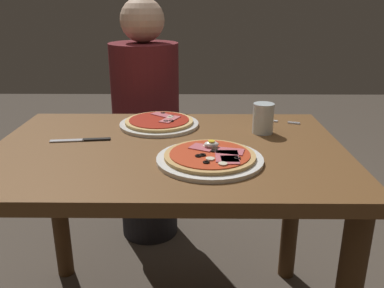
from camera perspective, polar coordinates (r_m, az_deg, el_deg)
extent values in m
cube|color=brown|center=(1.29, -3.39, -1.12)|extent=(1.11, 0.76, 0.04)
cylinder|color=#4A3018|center=(1.83, -18.27, -8.10)|extent=(0.07, 0.07, 0.69)
cylinder|color=#4A3018|center=(1.78, 13.84, -8.43)|extent=(0.07, 0.07, 0.69)
cylinder|color=white|center=(1.16, 2.51, -2.19)|extent=(0.31, 0.31, 0.01)
cylinder|color=tan|center=(1.16, 2.52, -1.69)|extent=(0.26, 0.26, 0.01)
cylinder|color=red|center=(1.16, 2.52, -1.39)|extent=(0.23, 0.23, 0.00)
torus|color=black|center=(1.14, 1.51, -1.54)|extent=(0.02, 0.02, 0.00)
torus|color=black|center=(1.12, 6.39, -1.99)|extent=(0.02, 0.02, 0.00)
torus|color=black|center=(1.17, 3.07, -0.97)|extent=(0.02, 0.02, 0.00)
torus|color=black|center=(1.17, 3.35, -0.96)|extent=(0.02, 0.02, 0.00)
torus|color=black|center=(1.09, 2.02, -2.56)|extent=(0.02, 0.02, 0.00)
torus|color=black|center=(1.13, 0.90, -1.67)|extent=(0.02, 0.02, 0.00)
cube|color=#C65B66|center=(1.11, 5.36, -2.25)|extent=(0.05, 0.06, 0.00)
cube|color=#C65B66|center=(1.20, 1.49, -0.48)|extent=(0.09, 0.08, 0.00)
cube|color=#C65B66|center=(1.13, 4.94, -1.71)|extent=(0.07, 0.09, 0.00)
cube|color=#C65B66|center=(1.17, 5.38, -1.03)|extent=(0.09, 0.07, 0.00)
cylinder|color=beige|center=(1.20, 1.99, -0.32)|extent=(0.02, 0.02, 0.00)
cylinder|color=beige|center=(1.19, 3.02, -0.53)|extent=(0.03, 0.03, 0.00)
cylinder|color=beige|center=(1.11, 2.58, -2.09)|extent=(0.03, 0.03, 0.00)
cylinder|color=beige|center=(1.08, 4.35, -2.79)|extent=(0.02, 0.02, 0.00)
ellipsoid|color=white|center=(1.20, 2.74, -0.07)|extent=(0.04, 0.03, 0.02)
cylinder|color=yellow|center=(1.19, 2.75, 0.38)|extent=(0.02, 0.02, 0.00)
cylinder|color=white|center=(1.49, -4.62, 2.77)|extent=(0.29, 0.29, 0.01)
cylinder|color=#DBB26B|center=(1.49, -4.63, 3.17)|extent=(0.25, 0.25, 0.01)
cylinder|color=#A82314|center=(1.49, -4.64, 3.41)|extent=(0.22, 0.22, 0.00)
torus|color=black|center=(1.46, -2.91, 3.26)|extent=(0.02, 0.02, 0.00)
torus|color=black|center=(1.56, -4.10, 4.34)|extent=(0.02, 0.02, 0.00)
torus|color=black|center=(1.46, -3.68, 3.22)|extent=(0.02, 0.02, 0.00)
cube|color=#C65B66|center=(1.54, -4.20, 4.10)|extent=(0.09, 0.09, 0.00)
cube|color=#D16B70|center=(1.48, -3.11, 3.50)|extent=(0.08, 0.10, 0.00)
cylinder|color=beige|center=(1.50, -3.18, 3.71)|extent=(0.02, 0.02, 0.00)
cylinder|color=beige|center=(1.51, -3.03, 3.85)|extent=(0.02, 0.02, 0.00)
cylinder|color=silver|center=(1.42, 9.96, 3.57)|extent=(0.07, 0.07, 0.10)
cylinder|color=silver|center=(1.43, 9.90, 2.52)|extent=(0.06, 0.06, 0.05)
cube|color=silver|center=(1.58, 10.60, 3.28)|extent=(0.08, 0.04, 0.00)
cube|color=silver|center=(1.56, 14.08, 2.82)|extent=(0.04, 0.02, 0.00)
cube|color=silver|center=(1.56, 14.10, 2.86)|extent=(0.04, 0.02, 0.00)
cube|color=silver|center=(1.57, 14.12, 2.91)|extent=(0.04, 0.02, 0.00)
cube|color=silver|center=(1.57, 14.14, 2.95)|extent=(0.04, 0.02, 0.00)
cube|color=silver|center=(1.39, -17.14, 0.48)|extent=(0.11, 0.03, 0.00)
cube|color=black|center=(1.37, -13.25, 0.64)|extent=(0.09, 0.03, 0.01)
cylinder|color=black|center=(2.12, -6.06, -6.65)|extent=(0.29, 0.29, 0.46)
cylinder|color=maroon|center=(1.96, -6.57, 6.33)|extent=(0.32, 0.32, 0.52)
sphere|color=beige|center=(1.91, -7.00, 16.92)|extent=(0.20, 0.20, 0.20)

